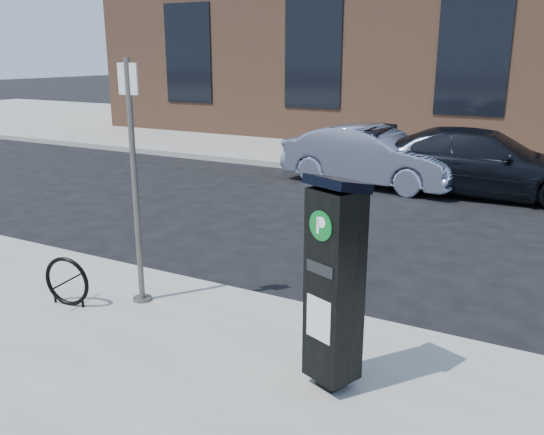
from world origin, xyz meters
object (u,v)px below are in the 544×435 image
Objects in this scene: parking_kiosk at (334,283)px; bike_rack at (67,282)px; sign_pole at (135,186)px; car_dark at (482,163)px; car_silver at (371,156)px.

parking_kiosk reaches higher than bike_rack.
sign_pole reaches higher than parking_kiosk.
parking_kiosk reaches higher than car_dark.
car_silver is 2.45m from car_dark.
car_silver is (0.06, 7.97, -0.85)m from sign_pole.
car_silver is at bearing 85.39° from sign_pole.
parking_kiosk is 8.84m from car_dark.
sign_pole is 1.39m from bike_rack.
bike_rack is at bearing -159.95° from parking_kiosk.
car_dark is (3.15, 8.73, 0.27)m from bike_rack.
car_dark is (2.49, 8.21, -0.83)m from sign_pole.
car_dark reaches higher than car_silver.
parking_kiosk is 2.81m from sign_pole.
bike_rack is 0.14× the size of car_silver.
sign_pole reaches higher than bike_rack.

